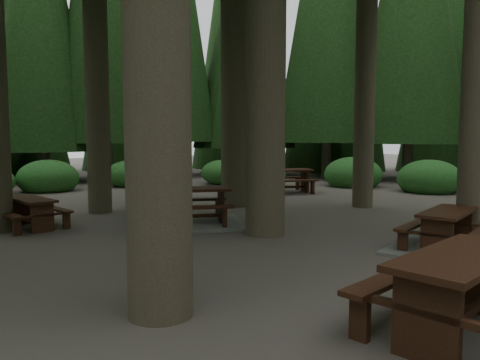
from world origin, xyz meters
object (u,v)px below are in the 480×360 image
picnic_table_a (447,237)px  picnic_table_b (31,208)px  picnic_table_e (461,282)px  picnic_table_d (285,177)px  picnic_table_c (187,211)px

picnic_table_a → picnic_table_b: (-6.30, 6.19, 0.21)m
picnic_table_a → picnic_table_b: picnic_table_a is taller
picnic_table_b → picnic_table_e: bearing=-173.7°
picnic_table_d → picnic_table_e: size_ratio=0.99×
picnic_table_c → picnic_table_e: size_ratio=1.34×
picnic_table_d → picnic_table_e: 12.74m
picnic_table_a → picnic_table_c: size_ratio=0.85×
picnic_table_d → picnic_table_e: picnic_table_e is taller
picnic_table_e → picnic_table_b: bearing=96.0°
picnic_table_a → picnic_table_e: (-3.20, -2.42, 0.34)m
picnic_table_a → picnic_table_c: bearing=101.3°
picnic_table_e → picnic_table_c: bearing=75.0°
picnic_table_b → picnic_table_c: (3.25, -1.39, -0.15)m
picnic_table_b → picnic_table_c: picnic_table_c is taller
picnic_table_a → picnic_table_d: size_ratio=1.15×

